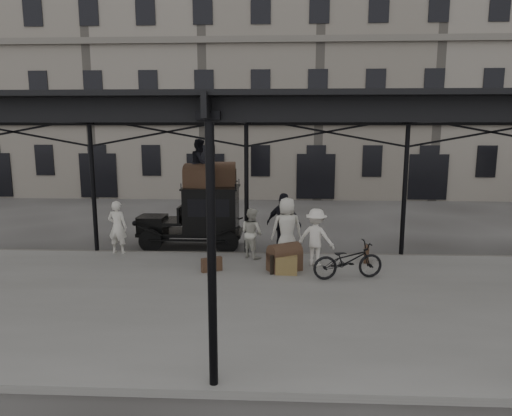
% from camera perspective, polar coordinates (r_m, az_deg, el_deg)
% --- Properties ---
extents(ground, '(120.00, 120.00, 0.00)m').
position_cam_1_polar(ground, '(13.16, -1.76, -8.52)').
color(ground, '#383533').
rests_on(ground, ground).
extents(platform, '(28.00, 8.00, 0.15)m').
position_cam_1_polar(platform, '(11.26, -2.57, -11.38)').
color(platform, slate).
rests_on(platform, ground).
extents(canopy, '(22.50, 9.00, 4.74)m').
position_cam_1_polar(canopy, '(10.77, -2.62, 12.22)').
color(canopy, black).
rests_on(canopy, ground).
extents(building_frontage, '(64.00, 8.00, 14.00)m').
position_cam_1_polar(building_frontage, '(30.59, 0.87, 15.29)').
color(building_frontage, slate).
rests_on(building_frontage, ground).
extents(taxi, '(3.65, 1.55, 2.18)m').
position_cam_1_polar(taxi, '(16.02, -6.69, -0.77)').
color(taxi, black).
rests_on(taxi, ground).
extents(porter_left, '(0.68, 0.49, 1.73)m').
position_cam_1_polar(porter_left, '(15.40, -16.93, -2.30)').
color(porter_left, silver).
rests_on(porter_left, platform).
extents(porter_midleft, '(0.96, 0.96, 1.57)m').
position_cam_1_polar(porter_midleft, '(14.28, -0.54, -3.12)').
color(porter_midleft, beige).
rests_on(porter_midleft, platform).
extents(porter_centre, '(1.05, 0.78, 1.94)m').
position_cam_1_polar(porter_centre, '(14.02, 3.88, -2.62)').
color(porter_centre, beige).
rests_on(porter_centre, platform).
extents(porter_official, '(1.27, 0.92, 2.00)m').
position_cam_1_polar(porter_official, '(14.56, 3.49, -2.03)').
color(porter_official, black).
rests_on(porter_official, platform).
extents(porter_right, '(1.26, 1.02, 1.71)m').
position_cam_1_polar(porter_right, '(13.52, 7.51, -3.66)').
color(porter_right, silver).
rests_on(porter_right, platform).
extents(bicycle, '(2.03, 1.06, 1.01)m').
position_cam_1_polar(bicycle, '(12.61, 11.41, -6.42)').
color(bicycle, black).
rests_on(bicycle, platform).
extents(porter_roof, '(0.68, 0.84, 1.63)m').
position_cam_1_polar(porter_roof, '(15.69, -6.99, 5.60)').
color(porter_roof, black).
rests_on(porter_roof, taxi).
extents(steamer_trunk_roof_near, '(1.03, 0.78, 0.68)m').
position_cam_1_polar(steamer_trunk_roof_near, '(15.60, -7.23, 3.81)').
color(steamer_trunk_roof_near, '#4E3624').
rests_on(steamer_trunk_roof_near, taxi).
extents(steamer_trunk_roof_far, '(1.00, 0.66, 0.70)m').
position_cam_1_polar(steamer_trunk_roof_far, '(15.93, -4.29, 4.03)').
color(steamer_trunk_roof_far, '#4E3624').
rests_on(steamer_trunk_roof_far, taxi).
extents(steamer_trunk_platform, '(1.06, 0.94, 0.66)m').
position_cam_1_polar(steamer_trunk_platform, '(13.11, 3.59, -6.40)').
color(steamer_trunk_platform, '#4E3624').
rests_on(steamer_trunk_platform, platform).
extents(wicker_hamper, '(0.62, 0.47, 0.50)m').
position_cam_1_polar(wicker_hamper, '(12.88, 3.83, -7.08)').
color(wicker_hamper, olive).
rests_on(wicker_hamper, platform).
extents(suitcase_upright, '(0.27, 0.62, 0.45)m').
position_cam_1_polar(suitcase_upright, '(14.41, 13.64, -5.59)').
color(suitcase_upright, '#4E3624').
rests_on(suitcase_upright, platform).
extents(suitcase_flat, '(0.60, 0.42, 0.40)m').
position_cam_1_polar(suitcase_flat, '(13.10, -5.56, -7.04)').
color(suitcase_flat, '#4E3624').
rests_on(suitcase_flat, platform).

